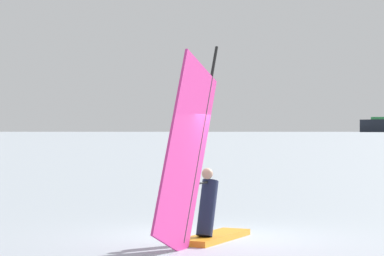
# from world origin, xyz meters

# --- Properties ---
(ground_plane) EXTENTS (4000.00, 4000.00, 0.00)m
(ground_plane) POSITION_xyz_m (0.00, 0.00, 0.00)
(ground_plane) COLOR #9EA8B2
(windsurfer) EXTENTS (0.75, 3.77, 4.02)m
(windsurfer) POSITION_xyz_m (0.32, -0.99, 1.04)
(windsurfer) COLOR orange
(windsurfer) RESTS_ON ground_plane
(distant_headland) EXTENTS (969.68, 437.77, 26.38)m
(distant_headland) POSITION_xyz_m (-386.10, 1233.24, 13.19)
(distant_headland) COLOR #756B56
(distant_headland) RESTS_ON ground_plane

